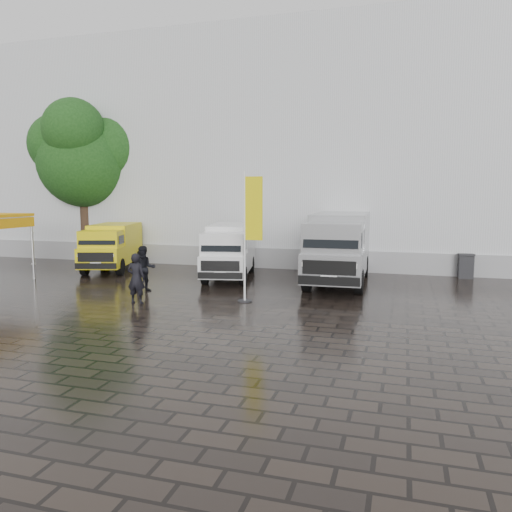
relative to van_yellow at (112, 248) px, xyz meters
The scene contains 11 objects.
ground 9.60m from the van_yellow, 32.61° to the right, with size 120.00×120.00×0.00m, color black.
exhibition_hall 15.58m from the van_yellow, 47.26° to the left, with size 44.00×16.00×12.00m, color silver.
hall_plinth 10.44m from the van_yellow, 15.64° to the left, with size 44.00×0.15×1.00m, color gray.
van_yellow is the anchor object (origin of this frame).
van_white 6.20m from the van_yellow, ahead, with size 1.78×5.33×2.31m, color white, non-canonical shape.
van_silver 10.94m from the van_yellow, ahead, with size 2.19×6.57×2.85m, color #A5A7A9, non-canonical shape.
flagpole 9.90m from the van_yellow, 30.01° to the right, with size 0.88×0.50×4.41m.
tree 6.67m from the van_yellow, 138.65° to the left, with size 4.97×4.97×8.93m.
wheelie_bin 16.31m from the van_yellow, ahead, with size 0.65×0.65×1.08m, color black.
person_front 7.96m from the van_yellow, 51.72° to the right, with size 0.62×0.41×1.71m, color black.
person_tent 5.92m from the van_yellow, 45.85° to the right, with size 0.84×0.65×1.72m, color black.
Camera 1 is at (5.45, -15.73, 3.65)m, focal length 35.00 mm.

